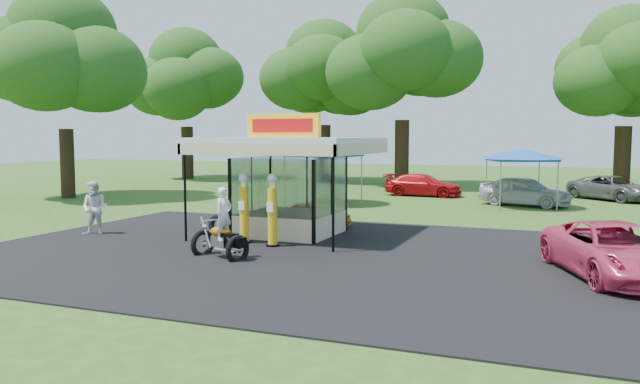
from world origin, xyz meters
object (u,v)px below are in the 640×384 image
at_px(gas_station_kiosk, 290,184).
at_px(tent_east, 521,154).
at_px(motorcycle, 222,230).
at_px(bg_car_c, 525,191).
at_px(pink_sedan, 616,251).
at_px(gas_pump_left, 244,210).
at_px(kiosk_car, 314,214).
at_px(bg_car_b, 423,185).
at_px(tent_west, 324,150).
at_px(spectator_west, 95,208).
at_px(bg_car_d, 613,188).
at_px(gas_pump_right, 272,212).

height_order(gas_station_kiosk, tent_east, gas_station_kiosk).
relative_size(motorcycle, bg_car_c, 0.48).
height_order(gas_station_kiosk, pink_sedan, gas_station_kiosk).
bearing_deg(pink_sedan, gas_pump_left, 153.97).
bearing_deg(kiosk_car, motorcycle, 179.87).
distance_m(bg_car_b, tent_west, 7.47).
distance_m(gas_station_kiosk, bg_car_b, 15.90).
xyz_separation_m(spectator_west, bg_car_b, (7.43, 18.31, -0.31)).
xyz_separation_m(spectator_west, tent_west, (3.71, 12.19, 1.80)).
distance_m(kiosk_car, bg_car_b, 13.66).
distance_m(bg_car_c, tent_east, 2.00).
bearing_deg(kiosk_car, bg_car_b, -4.77).
height_order(kiosk_car, bg_car_b, bg_car_b).
xyz_separation_m(bg_car_c, tent_east, (-0.15, -0.83, 1.82)).
bearing_deg(tent_west, tent_east, 12.64).
bearing_deg(bg_car_c, bg_car_d, -23.94).
bearing_deg(motorcycle, gas_pump_right, 95.02).
xyz_separation_m(bg_car_b, tent_east, (5.61, -4.03, 1.92)).
bearing_deg(gas_station_kiosk, motorcycle, -90.20).
bearing_deg(spectator_west, motorcycle, -32.29).
bearing_deg(tent_east, bg_car_b, 144.31).
distance_m(motorcycle, bg_car_c, 18.46).
relative_size(gas_pump_right, tent_east, 0.57).
distance_m(gas_station_kiosk, motorcycle, 4.60).
bearing_deg(bg_car_d, kiosk_car, -173.93).
relative_size(gas_pump_left, pink_sedan, 0.47).
xyz_separation_m(gas_station_kiosk, bg_car_b, (1.14, 15.82, -1.15)).
distance_m(motorcycle, bg_car_b, 20.35).
bearing_deg(gas_pump_right, pink_sedan, -4.39).
distance_m(motorcycle, spectator_west, 6.59).
relative_size(motorcycle, kiosk_car, 0.74).
relative_size(gas_station_kiosk, tent_west, 1.25).
xyz_separation_m(gas_station_kiosk, gas_pump_right, (0.48, -2.34, -0.68)).
height_order(bg_car_c, tent_west, tent_west).
distance_m(gas_pump_right, tent_west, 12.53).
height_order(gas_pump_right, bg_car_d, gas_pump_right).
bearing_deg(gas_pump_right, bg_car_c, 66.77).
xyz_separation_m(kiosk_car, bg_car_c, (6.89, 10.41, 0.26)).
bearing_deg(tent_east, spectator_west, -132.38).
bearing_deg(bg_car_c, pink_sedan, -150.51).
bearing_deg(gas_pump_left, pink_sedan, -5.00).
bearing_deg(pink_sedan, motorcycle, 167.07).
distance_m(gas_station_kiosk, kiosk_car, 2.56).
height_order(kiosk_car, bg_car_d, bg_car_d).
height_order(bg_car_b, bg_car_c, bg_car_c).
xyz_separation_m(gas_pump_right, kiosk_car, (-0.48, 4.54, -0.62)).
xyz_separation_m(gas_pump_left, bg_car_b, (1.76, 17.96, -0.45)).
xyz_separation_m(kiosk_car, tent_east, (6.74, 9.58, 2.08)).
relative_size(gas_station_kiosk, gas_pump_left, 2.37).
bearing_deg(gas_station_kiosk, bg_car_c, 61.36).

